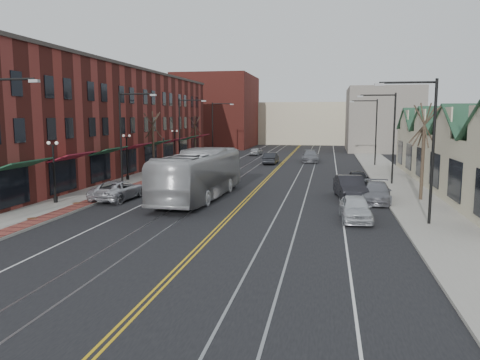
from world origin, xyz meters
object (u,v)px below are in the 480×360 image
at_px(parked_suv, 118,190).
at_px(parked_car_a, 355,208).
at_px(transit_bus, 199,175).
at_px(parked_car_c, 376,192).
at_px(parked_car_d, 358,179).
at_px(parked_car_b, 350,188).

height_order(parked_suv, parked_car_a, parked_car_a).
distance_m(transit_bus, parked_car_c, 12.91).
distance_m(parked_suv, parked_car_c, 18.77).
xyz_separation_m(parked_suv, parked_car_a, (16.80, -3.84, 0.02)).
bearing_deg(transit_bus, parked_car_c, -172.18).
bearing_deg(parked_suv, parked_car_c, -168.86).
bearing_deg(parked_suv, parked_car_d, -147.67).
bearing_deg(parked_car_d, parked_car_b, -99.20).
bearing_deg(parked_car_d, parked_car_c, -83.84).
xyz_separation_m(parked_suv, parked_car_c, (18.60, 2.51, -0.01)).
bearing_deg(parked_car_d, parked_car_a, -94.56).
height_order(parked_car_a, parked_car_c, parked_car_a).
bearing_deg(parked_car_a, parked_car_b, 87.44).
height_order(parked_car_c, parked_car_d, parked_car_c).
height_order(transit_bus, parked_car_b, transit_bus).
bearing_deg(parked_car_b, parked_car_a, -97.47).
xyz_separation_m(transit_bus, parked_car_a, (11.01, -5.26, -1.08)).
bearing_deg(parked_car_a, parked_suv, 164.55).
distance_m(transit_bus, parked_car_b, 11.26).
bearing_deg(parked_car_c, parked_car_a, -100.91).
distance_m(parked_car_c, parked_car_d, 7.32).
xyz_separation_m(transit_bus, parked_car_b, (11.01, 2.16, -0.96)).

